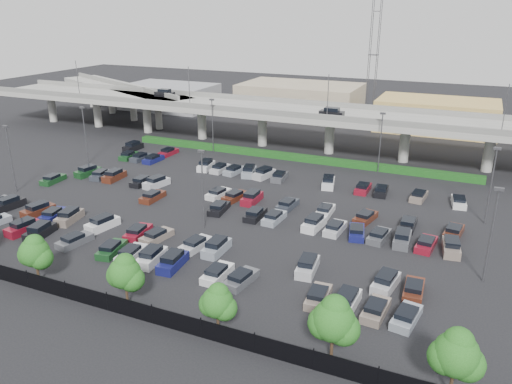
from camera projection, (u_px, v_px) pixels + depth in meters
ground at (232, 206)px, 71.03m from camera, size 280.00×280.00×0.00m
overpass at (304, 115)px, 96.09m from camera, size 150.00×13.00×15.80m
on_ramp at (122, 90)px, 125.24m from camera, size 50.93×30.13×8.80m
hedge at (292, 157)px, 92.26m from camera, size 66.00×1.60×1.10m
fence at (98, 300)px, 46.75m from camera, size 70.00×0.10×2.00m
tree_row at (112, 270)px, 46.81m from camera, size 65.07×3.66×5.94m
parked_cars at (212, 210)px, 68.15m from camera, size 62.93×41.57×1.67m
light_poles at (212, 157)px, 72.12m from camera, size 66.90×48.38×10.30m
distant_buildings at (395, 109)px, 117.99m from camera, size 138.00×24.00×9.00m
comm_tower at (374, 52)px, 127.45m from camera, size 2.40×2.40×30.00m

